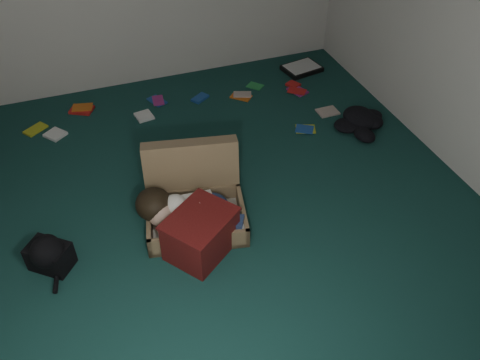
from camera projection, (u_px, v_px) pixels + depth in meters
floor at (234, 200)px, 4.31m from camera, size 4.50×4.50×0.00m
wall_front at (436, 337)px, 1.86m from camera, size 4.50×0.00×4.50m
wall_right at (473, 19)px, 3.97m from camera, size 0.00×4.50×4.50m
suitcase at (194, 198)px, 4.08m from camera, size 0.91×0.89×0.57m
person at (189, 212)px, 3.90m from camera, size 0.80×0.52×0.35m
maroon_bin at (201, 234)px, 3.78m from camera, size 0.64×0.62×0.35m
backpack at (50, 255)px, 3.70m from camera, size 0.48×0.47×0.22m
clothing_pile at (364, 124)px, 5.03m from camera, size 0.54×0.48×0.15m
paper_tray at (302, 68)px, 5.98m from camera, size 0.47×0.38×0.06m
book_scatter at (202, 107)px, 5.39m from camera, size 3.07×1.33×0.02m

